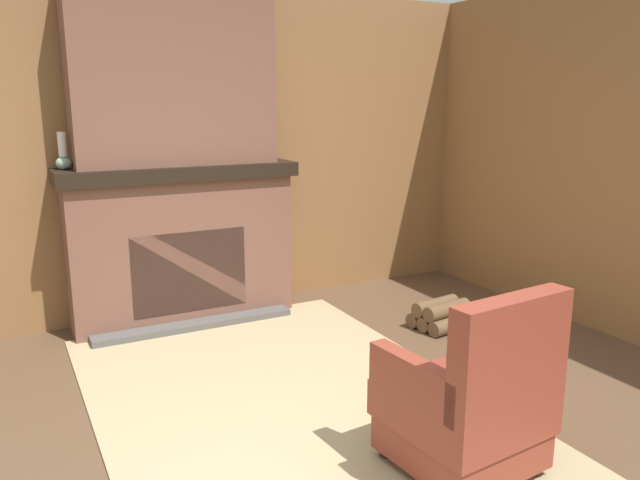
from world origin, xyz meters
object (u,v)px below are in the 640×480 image
(armchair, at_px, (469,405))
(firewood_stack, at_px, (441,315))
(oil_lamp_vase, at_px, (63,156))
(storage_case, at_px, (191,155))

(armchair, distance_m, firewood_stack, 2.00)
(oil_lamp_vase, distance_m, storage_case, 0.94)
(oil_lamp_vase, xyz_separation_m, storage_case, (0.00, 0.94, -0.03))
(storage_case, bearing_deg, armchair, 9.64)
(firewood_stack, bearing_deg, oil_lamp_vase, -114.87)
(armchair, relative_size, firewood_stack, 2.02)
(oil_lamp_vase, bearing_deg, firewood_stack, 65.13)
(armchair, distance_m, storage_case, 3.02)
(armchair, xyz_separation_m, storage_case, (-2.81, -0.48, 0.99))
(firewood_stack, height_order, storage_case, storage_case)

